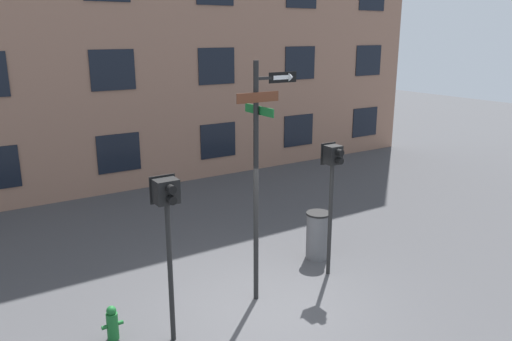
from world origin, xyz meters
TOP-DOWN VIEW (x-y plane):
  - ground_plane at (0.00, 0.00)m, footprint 60.00×60.00m
  - street_sign_pole at (0.08, 0.42)m, footprint 1.22×0.86m
  - pedestrian_signal_left at (-1.79, 0.05)m, footprint 0.41×0.40m
  - pedestrian_signal_right at (1.80, 0.46)m, footprint 0.35×0.40m
  - fire_hydrant at (-2.60, 0.58)m, footprint 0.34×0.18m
  - trash_bin at (2.10, 1.19)m, footprint 0.52×0.52m

SIDE VIEW (x-z plane):
  - ground_plane at x=0.00m, z-range 0.00..0.00m
  - fire_hydrant at x=-2.60m, z-range -0.01..0.58m
  - trash_bin at x=2.10m, z-range 0.00..1.04m
  - pedestrian_signal_right at x=1.80m, z-range 0.74..3.44m
  - pedestrian_signal_left at x=-1.79m, z-range 0.78..3.48m
  - street_sign_pole at x=0.08m, z-range 0.39..4.70m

